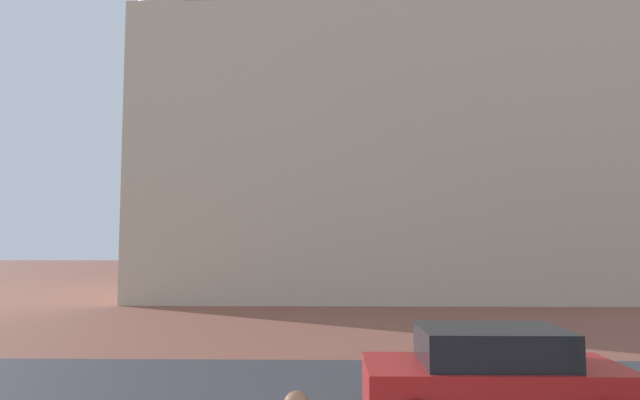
# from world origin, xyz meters

# --- Properties ---
(ground_plane) EXTENTS (120.00, 120.00, 0.00)m
(ground_plane) POSITION_xyz_m (0.00, 10.00, 0.00)
(ground_plane) COLOR brown
(street_asphalt_strip) EXTENTS (120.00, 6.20, 0.00)m
(street_asphalt_strip) POSITION_xyz_m (0.00, 7.06, 0.00)
(street_asphalt_strip) COLOR #38383D
(street_asphalt_strip) RESTS_ON ground_plane
(landmark_building) EXTENTS (26.03, 14.92, 32.89)m
(landmark_building) POSITION_xyz_m (3.38, 27.64, 8.84)
(landmark_building) COLOR beige
(landmark_building) RESTS_ON ground_plane
(car_red) EXTENTS (4.19, 1.93, 1.56)m
(car_red) POSITION_xyz_m (2.89, 5.70, 0.74)
(car_red) COLOR red
(car_red) RESTS_ON ground_plane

